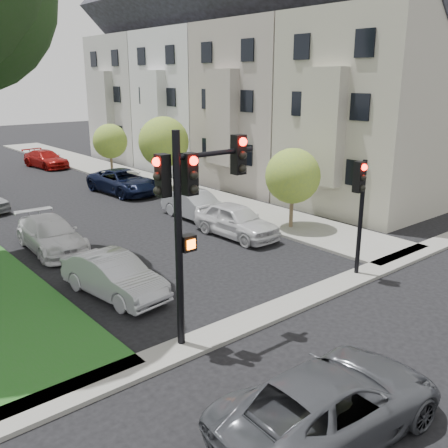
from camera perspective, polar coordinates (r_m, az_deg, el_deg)
ground at (r=14.47m, az=13.11°, el=-11.97°), size 140.00×140.00×0.00m
sidewalk_right at (r=36.43m, az=-11.18°, el=5.48°), size 3.50×44.00×0.12m
sidewalk_cross at (r=15.57m, az=7.20°, el=-9.28°), size 60.00×1.00×0.12m
house_a at (r=27.58m, az=16.70°, el=16.09°), size 7.70×7.55×15.97m
house_b at (r=32.37m, az=5.17°, el=16.63°), size 7.70×7.55×15.97m
house_c at (r=38.05m, az=-3.18°, el=16.63°), size 7.70×7.55×15.97m
house_d at (r=44.28m, az=-9.27°, el=16.42°), size 7.70×7.55×15.97m
small_tree_a at (r=22.79m, az=7.85°, el=5.45°), size 2.51×2.51×3.76m
small_tree_b at (r=30.66m, az=-6.92°, el=9.29°), size 3.04×3.04×4.56m
small_tree_c at (r=36.66m, az=-12.88°, el=9.21°), size 2.44×2.44×3.66m
traffic_signal_main at (r=12.31m, az=-3.72°, el=2.73°), size 2.73×0.70×5.61m
traffic_signal_secondary at (r=17.47m, az=15.28°, el=2.97°), size 0.52×0.42×4.14m
car_cross_near at (r=10.51m, az=12.15°, el=-19.28°), size 5.19×2.63×1.41m
car_parked_0 at (r=21.91m, az=1.37°, el=0.41°), size 1.86×4.38×1.48m
car_parked_1 at (r=24.72m, az=-3.23°, el=2.15°), size 1.51×4.22×1.39m
car_parked_2 at (r=30.85m, az=-11.43°, el=4.78°), size 2.80×5.37×1.45m
car_parked_4 at (r=41.50m, az=-19.69°, el=7.01°), size 2.49×4.82×1.34m
car_parked_5 at (r=16.41m, az=-12.47°, el=-5.82°), size 1.99×4.26×1.35m
car_parked_6 at (r=21.35m, az=-19.16°, el=-1.15°), size 2.09×4.68×1.33m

